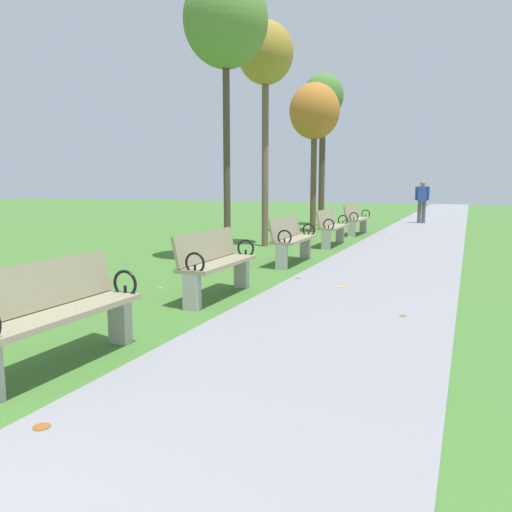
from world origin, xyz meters
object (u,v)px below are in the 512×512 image
(park_bench_6, at_px, (356,219))
(park_bench_2, at_px, (57,311))
(tree_2, at_px, (226,22))
(tree_4, at_px, (314,113))
(tree_3, at_px, (265,58))
(park_bench_5, at_px, (332,226))
(pedestrian_walking, at_px, (422,199))
(park_bench_3, at_px, (215,262))
(tree_5, at_px, (323,100))
(park_bench_4, at_px, (292,239))

(park_bench_6, bearing_deg, park_bench_2, -90.00)
(tree_2, relative_size, tree_4, 1.19)
(park_bench_6, xyz_separation_m, tree_3, (-1.50, -3.67, 3.99))
(park_bench_5, bearing_deg, tree_4, 113.67)
(park_bench_5, xyz_separation_m, park_bench_6, (0.00, 2.97, 0.00))
(park_bench_2, relative_size, pedestrian_walking, 0.99)
(park_bench_3, relative_size, tree_3, 0.30)
(park_bench_2, bearing_deg, park_bench_6, 90.00)
(park_bench_2, xyz_separation_m, tree_4, (-1.45, 12.49, 3.21))
(tree_5, bearing_deg, tree_3, -86.72)
(park_bench_5, bearing_deg, park_bench_4, -90.00)
(park_bench_3, relative_size, tree_5, 0.30)
(tree_5, bearing_deg, tree_4, -80.43)
(park_bench_2, bearing_deg, tree_2, 102.24)
(park_bench_2, bearing_deg, tree_5, 97.11)
(tree_5, bearing_deg, tree_2, -86.29)
(tree_3, height_order, tree_4, tree_3)
(park_bench_3, xyz_separation_m, tree_5, (-1.87, 12.10, 3.97))
(park_bench_6, distance_m, tree_5, 5.22)
(park_bench_4, relative_size, tree_5, 0.30)
(tree_2, xyz_separation_m, tree_5, (-0.59, 9.08, -0.08))
(park_bench_2, relative_size, tree_2, 0.29)
(tree_4, bearing_deg, park_bench_2, -83.38)
(tree_2, bearing_deg, park_bench_2, -77.76)
(park_bench_6, height_order, pedestrian_walking, pedestrian_walking)
(park_bench_4, relative_size, tree_4, 0.35)
(park_bench_2, distance_m, park_bench_6, 12.16)
(park_bench_4, height_order, tree_5, tree_5)
(park_bench_3, xyz_separation_m, pedestrian_walking, (1.43, 14.54, 0.44))
(park_bench_3, distance_m, tree_5, 12.87)
(tree_3, bearing_deg, tree_5, 93.28)
(park_bench_4, bearing_deg, park_bench_6, 90.00)
(park_bench_3, height_order, tree_3, tree_3)
(tree_4, bearing_deg, park_bench_3, -81.41)
(park_bench_4, xyz_separation_m, tree_5, (-1.87, 8.88, 3.97))
(tree_2, height_order, pedestrian_walking, tree_2)
(pedestrian_walking, bearing_deg, park_bench_5, -99.87)
(park_bench_3, bearing_deg, tree_5, 98.79)
(park_bench_2, relative_size, tree_5, 0.30)
(park_bench_6, relative_size, pedestrian_walking, 1.00)
(park_bench_2, xyz_separation_m, tree_5, (-1.87, 14.99, 3.97))
(tree_4, bearing_deg, park_bench_5, -66.33)
(park_bench_3, relative_size, tree_4, 0.35)
(park_bench_3, height_order, pedestrian_walking, pedestrian_walking)
(park_bench_2, distance_m, tree_3, 9.50)
(park_bench_3, distance_m, tree_3, 7.03)
(park_bench_5, bearing_deg, tree_2, -111.41)
(tree_3, bearing_deg, park_bench_3, -75.01)
(park_bench_4, bearing_deg, tree_3, 122.29)
(park_bench_2, height_order, park_bench_4, same)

